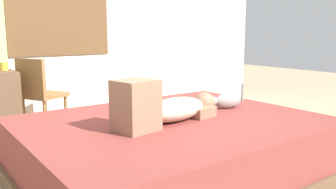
# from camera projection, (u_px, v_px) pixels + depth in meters

# --- Properties ---
(ground_plane) EXTENTS (16.00, 16.00, 0.00)m
(ground_plane) POSITION_uv_depth(u_px,v_px,m) (182.00, 187.00, 2.62)
(ground_plane) COLOR tan
(back_wall_with_window) EXTENTS (6.40, 0.14, 2.90)m
(back_wall_with_window) POSITION_uv_depth(u_px,v_px,m) (60.00, 4.00, 4.26)
(back_wall_with_window) COLOR silver
(back_wall_with_window) RESTS_ON ground
(bed) EXTENTS (2.21, 1.75, 0.48)m
(bed) POSITION_uv_depth(u_px,v_px,m) (173.00, 150.00, 2.71)
(bed) COLOR brown
(bed) RESTS_ON ground
(person_lying) EXTENTS (0.94, 0.39, 0.34)m
(person_lying) POSITION_uv_depth(u_px,v_px,m) (166.00, 107.00, 2.55)
(person_lying) COLOR #CCB299
(person_lying) RESTS_ON bed
(cat) EXTENTS (0.35, 0.16, 0.21)m
(cat) POSITION_uv_depth(u_px,v_px,m) (226.00, 101.00, 3.04)
(cat) COLOR gray
(cat) RESTS_ON bed
(cup) EXTENTS (0.08, 0.08, 0.08)m
(cup) POSITION_uv_depth(u_px,v_px,m) (4.00, 66.00, 3.61)
(cup) COLOR gold
(cup) RESTS_ON desk
(chair_by_desk) EXTENTS (0.51, 0.51, 0.86)m
(chair_by_desk) POSITION_uv_depth(u_px,v_px,m) (39.00, 92.00, 3.73)
(chair_by_desk) COLOR brown
(chair_by_desk) RESTS_ON ground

